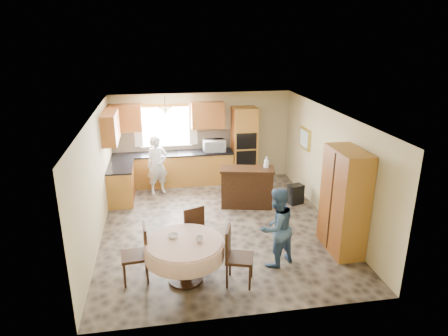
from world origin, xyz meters
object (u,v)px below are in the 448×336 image
object	(u,v)px
oven_tower	(244,145)
person_dining	(276,227)
cupboard	(344,201)
sideboard	(247,189)
person_sink	(157,165)
chair_back	(192,227)
chair_right	(235,253)
chair_left	(139,251)
dining_table	(185,250)

from	to	relation	value
oven_tower	person_dining	bearing A→B (deg)	-94.57
cupboard	oven_tower	bearing A→B (deg)	104.73
sideboard	person_sink	size ratio (longest dim) A/B	0.83
sideboard	chair_back	distance (m)	2.50
sideboard	chair_right	distance (m)	3.18
chair_left	dining_table	bearing A→B (deg)	72.12
oven_tower	chair_left	distance (m)	5.28
cupboard	person_dining	size ratio (longest dim) A/B	1.37
chair_left	chair_back	xyz separation A→B (m)	(0.96, 0.71, -0.00)
chair_left	chair_right	size ratio (longest dim) A/B	0.99
sideboard	chair_left	distance (m)	3.66
oven_tower	cupboard	xyz separation A→B (m)	(1.07, -4.07, -0.04)
sideboard	chair_left	size ratio (longest dim) A/B	1.27
chair_back	person_sink	xyz separation A→B (m)	(-0.61, 3.19, 0.22)
cupboard	person_dining	bearing A→B (deg)	-167.73
chair_left	chair_right	xyz separation A→B (m)	(1.59, -0.36, 0.00)
chair_back	chair_right	xyz separation A→B (m)	(0.63, -1.07, 0.01)
sideboard	cupboard	world-z (taller)	cupboard
cupboard	person_dining	xyz separation A→B (m)	(-1.42, -0.31, -0.28)
oven_tower	person_dining	distance (m)	4.40
oven_tower	person_sink	distance (m)	2.51
chair_left	chair_back	world-z (taller)	chair_left
cupboard	chair_back	xyz separation A→B (m)	(-2.89, 0.32, -0.47)
oven_tower	dining_table	world-z (taller)	oven_tower
dining_table	oven_tower	bearing A→B (deg)	66.37
oven_tower	person_sink	bearing A→B (deg)	-167.19
sideboard	cupboard	bearing A→B (deg)	-46.89
dining_table	chair_back	bearing A→B (deg)	77.25
person_sink	person_dining	world-z (taller)	person_sink
dining_table	cupboard	bearing A→B (deg)	10.23
cupboard	chair_left	distance (m)	3.90
chair_left	person_sink	bearing A→B (deg)	169.26
oven_tower	chair_right	bearing A→B (deg)	-103.95
person_sink	chair_right	bearing A→B (deg)	-91.41
dining_table	chair_right	size ratio (longest dim) A/B	1.31
chair_back	cupboard	bearing A→B (deg)	151.98
cupboard	chair_left	bearing A→B (deg)	-174.22
dining_table	chair_back	xyz separation A→B (m)	(0.20, 0.88, -0.04)
chair_back	person_dining	distance (m)	1.62
cupboard	chair_right	world-z (taller)	cupboard
cupboard	chair_back	size ratio (longest dim) A/B	2.03
sideboard	person_sink	distance (m)	2.47
cupboard	dining_table	size ratio (longest dim) A/B	1.52
dining_table	sideboard	bearing A→B (deg)	58.94
sideboard	person_sink	xyz separation A→B (m)	(-2.13, 1.22, 0.31)
oven_tower	chair_left	xyz separation A→B (m)	(-2.79, -4.46, -0.50)
oven_tower	chair_back	world-z (taller)	oven_tower
chair_left	person_dining	bearing A→B (deg)	86.41
dining_table	chair_left	world-z (taller)	chair_left
dining_table	chair_left	bearing A→B (deg)	167.64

